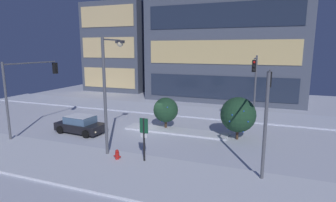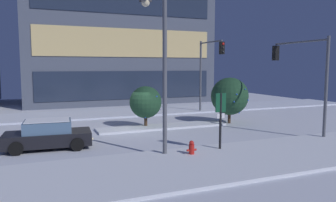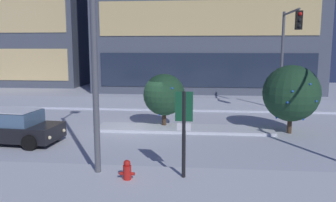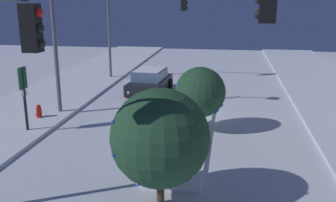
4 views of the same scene
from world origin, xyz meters
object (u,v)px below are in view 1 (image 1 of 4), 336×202
(car_near, at_px, (80,125))
(fire_hydrant, at_px, (117,156))
(decorated_tree_median, at_px, (238,115))
(traffic_light_corner_near_right, at_px, (267,100))
(street_lamp_arched, at_px, (110,80))
(decorated_tree_left_of_median, at_px, (166,110))
(traffic_light_corner_far_right, at_px, (255,78))
(traffic_light_corner_near_left, at_px, (29,82))
(parking_info_sign, at_px, (144,135))

(car_near, distance_m, fire_hydrant, 7.39)
(fire_hydrant, relative_size, decorated_tree_median, 0.23)
(traffic_light_corner_near_right, bearing_deg, street_lamp_arched, 96.38)
(traffic_light_corner_near_right, bearing_deg, fire_hydrant, 105.12)
(car_near, relative_size, fire_hydrant, 5.76)
(street_lamp_arched, distance_m, decorated_tree_left_of_median, 7.42)
(traffic_light_corner_near_right, bearing_deg, decorated_tree_left_of_median, 57.49)
(traffic_light_corner_far_right, xyz_separation_m, traffic_light_corner_near_left, (-17.32, -9.04, -0.13))
(traffic_light_corner_near_right, distance_m, street_lamp_arched, 10.00)
(street_lamp_arched, bearing_deg, fire_hydrant, -140.79)
(car_near, height_order, decorated_tree_median, decorated_tree_median)
(traffic_light_corner_near_right, relative_size, traffic_light_corner_near_left, 0.96)
(decorated_tree_median, xyz_separation_m, decorated_tree_left_of_median, (-6.31, 0.60, -0.24))
(parking_info_sign, bearing_deg, decorated_tree_left_of_median, 13.26)
(street_lamp_arched, bearing_deg, traffic_light_corner_far_right, -42.38)
(street_lamp_arched, bearing_deg, traffic_light_corner_near_left, 77.19)
(traffic_light_corner_near_left, relative_size, decorated_tree_median, 1.81)
(car_near, distance_m, parking_info_sign, 8.79)
(street_lamp_arched, distance_m, decorated_tree_median, 10.22)
(street_lamp_arched, distance_m, fire_hydrant, 4.99)
(car_near, height_order, traffic_light_corner_near_left, traffic_light_corner_near_left)
(traffic_light_corner_far_right, height_order, street_lamp_arched, street_lamp_arched)
(traffic_light_corner_near_left, height_order, parking_info_sign, traffic_light_corner_near_left)
(traffic_light_corner_near_left, bearing_deg, parking_info_sign, -101.62)
(car_near, xyz_separation_m, traffic_light_corner_near_left, (-3.76, -1.42, 3.63))
(car_near, relative_size, traffic_light_corner_near_right, 0.75)
(traffic_light_corner_near_left, bearing_deg, street_lamp_arched, -99.70)
(street_lamp_arched, height_order, parking_info_sign, street_lamp_arched)
(decorated_tree_median, bearing_deg, traffic_light_corner_near_left, -165.11)
(car_near, bearing_deg, decorated_tree_left_of_median, 33.58)
(traffic_light_corner_near_right, height_order, decorated_tree_median, traffic_light_corner_near_right)
(traffic_light_corner_near_left, relative_size, fire_hydrant, 7.93)
(traffic_light_corner_far_right, height_order, decorated_tree_left_of_median, traffic_light_corner_far_right)
(parking_info_sign, height_order, decorated_tree_left_of_median, parking_info_sign)
(decorated_tree_left_of_median, bearing_deg, fire_hydrant, -92.43)
(traffic_light_corner_near_left, distance_m, parking_info_sign, 12.10)
(traffic_light_corner_far_right, height_order, decorated_tree_median, traffic_light_corner_far_right)
(traffic_light_corner_near_left, height_order, decorated_tree_median, traffic_light_corner_near_left)
(parking_info_sign, bearing_deg, street_lamp_arched, 75.15)
(traffic_light_corner_far_right, xyz_separation_m, parking_info_sign, (-5.72, -11.43, -2.62))
(fire_hydrant, bearing_deg, decorated_tree_left_of_median, 87.57)
(traffic_light_corner_far_right, distance_m, parking_info_sign, 13.04)
(fire_hydrant, xyz_separation_m, decorated_tree_left_of_median, (0.33, 7.73, 1.39))
(fire_hydrant, bearing_deg, traffic_light_corner_far_right, 57.66)
(traffic_light_corner_far_right, bearing_deg, car_near, -60.64)
(traffic_light_corner_near_right, bearing_deg, traffic_light_corner_far_right, 7.77)
(traffic_light_corner_near_right, bearing_deg, traffic_light_corner_near_left, 88.82)
(traffic_light_corner_near_right, height_order, traffic_light_corner_near_left, traffic_light_corner_near_left)
(fire_hydrant, bearing_deg, car_near, 145.66)
(traffic_light_corner_near_right, distance_m, traffic_light_corner_far_right, 9.52)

